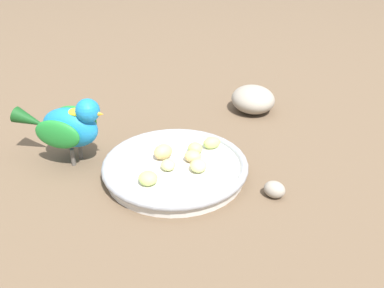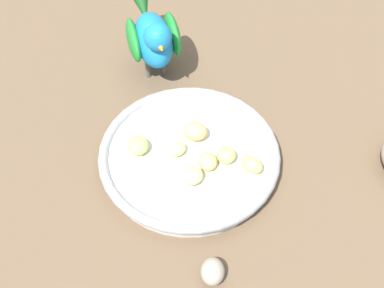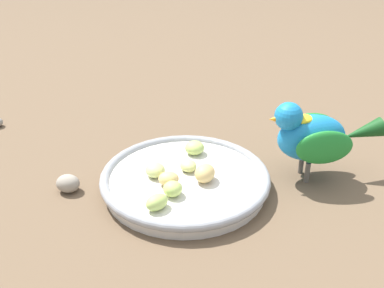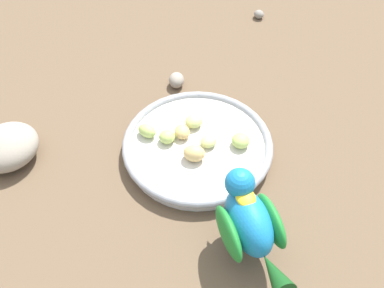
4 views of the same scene
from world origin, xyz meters
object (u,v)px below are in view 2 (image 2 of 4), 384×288
Objects in this scene: apple_piece_4 at (138,146)px; apple_piece_5 at (192,176)px; feeding_bowl at (188,153)px; apple_piece_3 at (195,131)px; apple_piece_0 at (226,155)px; parrot at (153,36)px; apple_piece_1 at (176,149)px; apple_piece_2 at (252,164)px; pebble_1 at (213,271)px; apple_piece_6 at (208,161)px.

apple_piece_4 is 1.01× the size of apple_piece_5.
apple_piece_3 is (0.02, -0.02, 0.02)m from feeding_bowl.
parrot is at bearing 10.51° from apple_piece_0.
apple_piece_0 is 0.21m from parrot.
apple_piece_1 is (0.00, 0.01, 0.01)m from feeding_bowl.
apple_piece_5 is (-0.06, 0.02, -0.00)m from apple_piece_3.
feeding_bowl is 0.02m from apple_piece_1.
apple_piece_3 is (0.07, 0.05, 0.00)m from apple_piece_2.
apple_piece_2 is at bearing -38.64° from pebble_1.
apple_piece_6 is 0.20m from parrot.
apple_piece_5 reaches higher than apple_piece_1.
pebble_1 is at bearing 173.46° from apple_piece_5.
feeding_bowl is 0.08m from apple_piece_2.
apple_piece_4 is 0.17m from parrot.
parrot is at bearing 4.39° from apple_piece_3.
apple_piece_0 and apple_piece_4 have the same top height.
pebble_1 is (-0.18, -0.04, -0.02)m from apple_piece_4.
apple_piece_3 is 0.19× the size of parrot.
apple_piece_4 is at bearing 68.44° from apple_piece_1.
pebble_1 is at bearing 163.68° from apple_piece_6.
pebble_1 is (-0.16, 0.01, -0.01)m from apple_piece_1.
apple_piece_5 is at bearing -141.77° from apple_piece_4.
pebble_1 is (-0.11, 0.09, -0.02)m from apple_piece_2.
apple_piece_1 is 0.18m from parrot.
pebble_1 is at bearing 154.52° from apple_piece_0.
apple_piece_5 is at bearing -6.54° from pebble_1.
apple_piece_0 is 0.15m from pebble_1.
apple_piece_6 is (-0.00, 0.02, -0.00)m from apple_piece_0.
apple_piece_5 is 1.04× the size of apple_piece_6.
apple_piece_2 is 0.14m from pebble_1.
apple_piece_6 is at bearing 6.60° from parrot.
apple_piece_4 is at bearing 60.46° from apple_piece_2.
feeding_bowl is 8.56× the size of apple_piece_6.
apple_piece_6 is (-0.05, -0.08, -0.00)m from apple_piece_4.
apple_piece_3 is at bearing -38.80° from feeding_bowl.
apple_piece_1 is 0.86× the size of apple_piece_2.
apple_piece_3 is (0.02, -0.03, 0.00)m from apple_piece_1.
apple_piece_0 is at bearing 13.63° from parrot.
apple_piece_3 is at bearing -11.91° from pebble_1.
parrot reaches higher than apple_piece_6.
apple_piece_0 is 0.02m from apple_piece_6.
apple_piece_0 is 0.03m from apple_piece_2.
parrot is at bearing 15.46° from apple_piece_2.
apple_piece_4 is at bearing 71.74° from feeding_bowl.
feeding_bowl is 7.13× the size of apple_piece_3.
feeding_bowl is 7.15× the size of pebble_1.
feeding_bowl is 8.12× the size of apple_piece_4.
apple_piece_0 is 0.05m from apple_piece_3.
apple_piece_2 is 0.93× the size of pebble_1.
apple_piece_4 is 0.08m from apple_piece_5.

